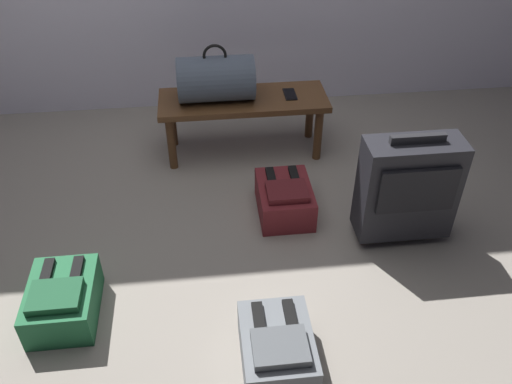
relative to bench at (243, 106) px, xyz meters
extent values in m
plane|color=gray|center=(-0.30, -0.89, -0.32)|extent=(6.60, 6.60, 0.00)
cube|color=brown|center=(0.00, 0.00, 0.04)|extent=(1.00, 0.36, 0.04)
cylinder|color=brown|center=(-0.44, -0.13, -0.15)|extent=(0.05, 0.05, 0.34)
cylinder|color=brown|center=(0.44, -0.13, -0.15)|extent=(0.05, 0.05, 0.34)
cylinder|color=brown|center=(-0.44, 0.13, -0.15)|extent=(0.05, 0.05, 0.34)
cylinder|color=brown|center=(0.44, 0.13, -0.15)|extent=(0.05, 0.05, 0.34)
cylinder|color=#475160|center=(-0.16, 0.00, 0.19)|extent=(0.44, 0.26, 0.26)
torus|color=black|center=(-0.16, 0.00, 0.33)|extent=(0.14, 0.02, 0.14)
cube|color=black|center=(0.28, 0.01, 0.06)|extent=(0.07, 0.14, 0.01)
cube|color=black|center=(0.28, 0.01, 0.07)|extent=(0.06, 0.13, 0.00)
cube|color=black|center=(0.71, -0.88, -0.01)|extent=(0.46, 0.19, 0.52)
cube|color=black|center=(0.71, -0.99, 0.05)|extent=(0.37, 0.02, 0.23)
cube|color=#262628|center=(0.71, -0.88, 0.27)|extent=(0.26, 0.03, 0.04)
cylinder|color=black|center=(0.55, -0.81, -0.29)|extent=(0.02, 0.05, 0.05)
cylinder|color=black|center=(0.87, -0.81, -0.29)|extent=(0.02, 0.05, 0.05)
cube|color=slate|center=(-0.02, -1.56, -0.23)|extent=(0.28, 0.38, 0.17)
cube|color=#515559|center=(-0.02, -1.63, -0.13)|extent=(0.21, 0.17, 0.04)
cube|color=black|center=(-0.08, -1.50, -0.14)|extent=(0.04, 0.19, 0.02)
cube|color=black|center=(0.05, -1.50, -0.14)|extent=(0.04, 0.19, 0.02)
cube|color=#1E6038|center=(-0.90, -1.21, -0.23)|extent=(0.28, 0.38, 0.17)
cube|color=#184D2C|center=(-0.90, -1.28, -0.13)|extent=(0.21, 0.17, 0.04)
cube|color=black|center=(-0.96, -1.14, -0.14)|extent=(0.04, 0.19, 0.02)
cube|color=black|center=(-0.84, -1.14, -0.14)|extent=(0.04, 0.19, 0.02)
cube|color=maroon|center=(0.16, -0.63, -0.23)|extent=(0.28, 0.38, 0.17)
cube|color=#55181C|center=(0.16, -0.69, -0.13)|extent=(0.21, 0.17, 0.04)
cube|color=black|center=(0.10, -0.56, -0.14)|extent=(0.04, 0.19, 0.02)
cube|color=black|center=(0.22, -0.56, -0.14)|extent=(0.04, 0.19, 0.02)
camera|label=1|loc=(-0.24, -2.83, 1.55)|focal=37.37mm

